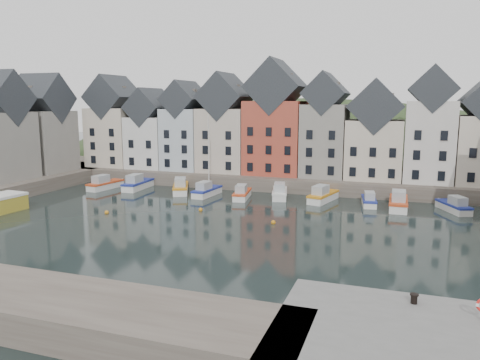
% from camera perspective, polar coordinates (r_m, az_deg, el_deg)
% --- Properties ---
extents(ground, '(260.00, 260.00, 0.00)m').
position_cam_1_polar(ground, '(48.80, -4.33, -6.18)').
color(ground, black).
rests_on(ground, ground).
extents(far_quay, '(90.00, 16.00, 2.00)m').
position_cam_1_polar(far_quay, '(76.41, 4.63, 0.31)').
color(far_quay, '#52483F').
rests_on(far_quay, ground).
extents(near_quay, '(18.00, 10.00, 2.00)m').
position_cam_1_polar(near_quay, '(26.26, 25.19, -19.06)').
color(near_quay, '#60605E').
rests_on(near_quay, ground).
extents(hillside, '(153.60, 70.40, 64.00)m').
position_cam_1_polar(hillside, '(105.52, 8.09, -7.75)').
color(hillside, '#26361B').
rests_on(hillside, ground).
extents(far_terrace, '(72.37, 8.16, 17.78)m').
position_cam_1_polar(far_terrace, '(72.87, 6.78, 6.06)').
color(far_terrace, beige).
rests_on(far_terrace, far_quay).
extents(left_terrace, '(7.65, 17.00, 15.69)m').
position_cam_1_polar(left_terrace, '(78.88, -25.05, 5.50)').
color(left_terrace, gray).
rests_on(left_terrace, left_quay).
extents(mooring_buoys, '(20.50, 5.50, 0.50)m').
position_cam_1_polar(mooring_buoys, '(55.06, -5.95, -4.22)').
color(mooring_buoys, orange).
rests_on(mooring_buoys, ground).
extents(boat_a, '(2.79, 6.61, 2.46)m').
position_cam_1_polar(boat_a, '(74.32, -16.19, -0.51)').
color(boat_a, silver).
rests_on(boat_a, ground).
extents(boat_b, '(2.51, 6.95, 2.63)m').
position_cam_1_polar(boat_b, '(72.96, -12.40, -0.49)').
color(boat_b, silver).
rests_on(boat_b, ground).
extents(boat_c, '(4.66, 6.97, 2.58)m').
position_cam_1_polar(boat_c, '(68.99, -7.25, -0.93)').
color(boat_c, silver).
rests_on(boat_c, ground).
extents(boat_d, '(2.41, 6.26, 11.71)m').
position_cam_1_polar(boat_d, '(66.35, -4.11, -1.30)').
color(boat_d, silver).
rests_on(boat_d, ground).
extents(boat_e, '(2.71, 6.04, 2.24)m').
position_cam_1_polar(boat_e, '(64.38, 0.25, -1.69)').
color(boat_e, silver).
rests_on(boat_e, ground).
extents(boat_f, '(3.34, 6.59, 2.42)m').
position_cam_1_polar(boat_f, '(65.09, 4.86, -1.55)').
color(boat_f, silver).
rests_on(boat_f, ground).
extents(boat_g, '(3.49, 6.86, 2.52)m').
position_cam_1_polar(boat_g, '(63.43, 10.04, -1.93)').
color(boat_g, silver).
rests_on(boat_g, ground).
extents(boat_h, '(2.37, 5.54, 2.06)m').
position_cam_1_polar(boat_h, '(62.44, 15.45, -2.44)').
color(boat_h, silver).
rests_on(boat_h, ground).
extents(boat_i, '(2.23, 7.01, 2.68)m').
position_cam_1_polar(boat_i, '(61.39, 18.74, -2.63)').
color(boat_i, silver).
rests_on(boat_i, ground).
extents(boat_j, '(4.00, 6.02, 2.22)m').
position_cam_1_polar(boat_j, '(62.36, 24.65, -2.94)').
color(boat_j, silver).
rests_on(boat_j, ground).
extents(mooring_bollard, '(0.48, 0.48, 0.56)m').
position_cam_1_polar(mooring_bollard, '(28.71, 20.46, -13.35)').
color(mooring_bollard, black).
rests_on(mooring_bollard, near_quay).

